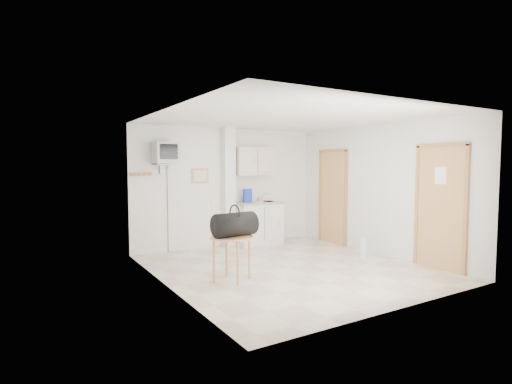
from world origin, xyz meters
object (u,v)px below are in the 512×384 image
crt_television (165,154)px  duffel_bag (235,224)px  round_table (232,242)px  water_bottle (363,248)px

crt_television → duffel_bag: (0.29, -2.25, -1.08)m
round_table → water_bottle: bearing=0.9°
round_table → crt_television: bearing=96.8°
duffel_bag → water_bottle: duffel_bag is taller
round_table → duffel_bag: size_ratio=1.00×
crt_television → round_table: size_ratio=3.19×
round_table → water_bottle: 2.80m
round_table → water_bottle: (2.77, 0.04, -0.41)m
crt_television → duffel_bag: 2.51m
crt_television → duffel_bag: crt_television is taller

